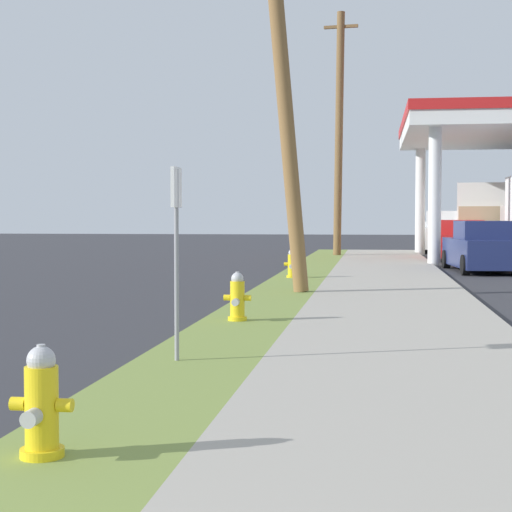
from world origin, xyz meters
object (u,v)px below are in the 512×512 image
utility_pole_midground (283,87)px  utility_pole_background (339,132)px  truck_tan_at_far_bay (480,222)px  car_navy_by_far_pump (484,248)px  fire_hydrant_nearest (41,408)px  truck_white_on_apron (446,233)px  fire_hydrant_third (292,265)px  car_red_by_near_pump (461,242)px  street_sign_post (176,223)px  fire_hydrant_second (237,299)px

utility_pole_midground → utility_pole_background: utility_pole_background is taller
utility_pole_background → truck_tan_at_far_bay: size_ratio=1.52×
utility_pole_midground → car_navy_by_far_pump: utility_pole_midground is taller
fire_hydrant_nearest → truck_white_on_apron: size_ratio=0.14×
fire_hydrant_third → car_red_by_near_pump: 13.12m
truck_tan_at_far_bay → fire_hydrant_nearest: bearing=-101.8°
car_red_by_near_pump → street_sign_post: bearing=-102.6°
car_red_by_near_pump → truck_white_on_apron: truck_white_on_apron is taller
fire_hydrant_nearest → fire_hydrant_second: size_ratio=1.00×
fire_hydrant_second → car_red_by_near_pump: 21.78m
truck_tan_at_far_bay → utility_pole_background: bearing=-161.4°
utility_pole_midground → truck_white_on_apron: utility_pole_midground is taller
fire_hydrant_second → street_sign_post: bearing=-91.4°
car_red_by_near_pump → truck_tan_at_far_bay: size_ratio=0.70×
street_sign_post → car_navy_by_far_pump: street_sign_post is taller
utility_pole_midground → street_sign_post: (-0.27, -8.44, -2.74)m
car_red_by_near_pump → utility_pole_midground: bearing=-107.9°
truck_tan_at_far_bay → truck_white_on_apron: bearing=104.6°
fire_hydrant_nearest → truck_tan_at_far_bay: size_ratio=0.11×
truck_white_on_apron → truck_tan_at_far_bay: truck_tan_at_far_bay is taller
fire_hydrant_second → utility_pole_midground: (0.18, 4.84, 3.93)m
fire_hydrant_third → car_navy_by_far_pump: 7.36m
fire_hydrant_nearest → fire_hydrant_second: (0.10, 7.38, 0.00)m
fire_hydrant_nearest → fire_hydrant_third: bearing=89.8°
street_sign_post → car_red_by_near_pump: (5.52, 24.70, -0.91)m
fire_hydrant_nearest → fire_hydrant_third: 16.56m
utility_pole_background → street_sign_post: bearing=-91.5°
fire_hydrant_nearest → utility_pole_midground: (0.28, 12.22, 3.93)m
fire_hydrant_nearest → truck_tan_at_far_bay: (6.66, 31.78, 1.04)m
utility_pole_midground → truck_tan_at_far_bay: size_ratio=1.27×
car_red_by_near_pump → truck_tan_at_far_bay: bearing=71.2°
utility_pole_background → truck_tan_at_far_bay: bearing=18.6°
car_red_by_near_pump → truck_tan_at_far_bay: (1.12, 3.30, 0.77)m
street_sign_post → truck_tan_at_far_bay: (6.65, 28.00, -0.15)m
truck_tan_at_far_bay → fire_hydrant_second: bearing=-105.0°
car_navy_by_far_pump → truck_tan_at_far_bay: (1.14, 10.30, 0.77)m
utility_pole_midground → street_sign_post: bearing=-91.8°
fire_hydrant_nearest → truck_white_on_apron: 36.45m
utility_pole_background → truck_white_on_apron: utility_pole_background is taller
fire_hydrant_third → truck_tan_at_far_bay: size_ratio=0.11×
fire_hydrant_nearest → car_navy_by_far_pump: car_navy_by_far_pump is taller
fire_hydrant_nearest → utility_pole_background: utility_pole_background is taller
fire_hydrant_nearest → utility_pole_background: size_ratio=0.07×
fire_hydrant_second → utility_pole_midground: size_ratio=0.09×
street_sign_post → car_red_by_near_pump: bearing=77.4°
utility_pole_background → street_sign_post: 26.25m
car_navy_by_far_pump → truck_white_on_apron: (0.04, 14.54, 0.19)m
fire_hydrant_third → car_red_by_near_pump: car_red_by_near_pump is taller
fire_hydrant_second → utility_pole_background: utility_pole_background is taller
fire_hydrant_nearest → truck_white_on_apron: bearing=81.2°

